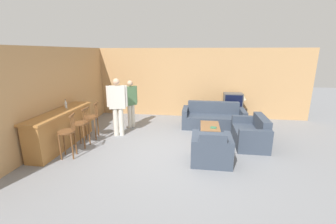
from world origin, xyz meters
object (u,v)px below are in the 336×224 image
person_by_counter (117,104)px  tv (233,100)px  loveseat_right (251,134)px  person_by_window (131,101)px  bottle (66,104)px  bar_chair_mid (82,126)px  bar_chair_far (92,120)px  armchair_near (211,150)px  couch_far (213,119)px  table_lamp (242,97)px  coffee_table (210,128)px  book_on_table (213,128)px  bar_chair_near (68,135)px  tv_unit (232,114)px

person_by_counter → tv: bearing=29.7°
loveseat_right → person_by_counter: (-3.82, 0.14, 0.68)m
tv → person_by_window: person_by_window is taller
bottle → bar_chair_mid: bearing=-29.7°
bar_chair_far → person_by_window: person_by_window is taller
armchair_near → person_by_counter: (-2.69, 1.37, 0.68)m
person_by_window → person_by_counter: person_by_counter is taller
couch_far → table_lamp: table_lamp is taller
coffee_table → person_by_counter: size_ratio=0.54×
couch_far → book_on_table: 1.39m
tv → book_on_table: tv is taller
armchair_near → person_by_counter: bearing=153.1°
loveseat_right → tv: 2.24m
bar_chair_near → person_by_counter: (0.67, 1.57, 0.41)m
loveseat_right → table_lamp: table_lamp is taller
book_on_table → person_by_counter: size_ratio=0.11×
table_lamp → person_by_counter: person_by_counter is taller
bottle → tv_unit: bearing=28.4°
tv → book_on_table: (-0.79, -2.24, -0.32)m
tv_unit → person_by_window: 3.71m
bar_chair_mid → couch_far: (3.54, 2.11, -0.27)m
bar_chair_near → loveseat_right: bearing=17.7°
couch_far → tv: 1.22m
couch_far → bottle: bottle is taller
bar_chair_far → loveseat_right: bar_chair_far is taller
loveseat_right → tv_unit: size_ratio=1.45×
table_lamp → loveseat_right: bearing=-92.4°
person_by_window → armchair_near: bearing=-40.3°
tv → bottle: bottle is taller
tv → tv_unit: bearing=90.0°
bar_chair_far → couch_far: bar_chair_far is taller
couch_far → tv: bearing=49.7°
armchair_near → table_lamp: table_lamp is taller
table_lamp → bottle: bearing=-153.1°
bar_chair_mid → person_by_counter: bearing=53.9°
bar_chair_mid → person_by_counter: size_ratio=0.62×
bar_chair_far → person_by_window: bearing=53.5°
tv_unit → bar_chair_near: bearing=-139.7°
bar_chair_far → armchair_near: (3.37, -1.03, -0.27)m
bar_chair_near → person_by_counter: bearing=66.8°
tv_unit → loveseat_right: bearing=-84.0°
bar_chair_near → person_by_counter: person_by_counter is taller
book_on_table → table_lamp: table_lamp is taller
loveseat_right → person_by_counter: size_ratio=0.82×
bar_chair_far → tv: size_ratio=1.59×
loveseat_right → person_by_window: (-3.66, 0.92, 0.61)m
loveseat_right → tv: tv is taller
person_by_counter → tv_unit: bearing=29.7°
book_on_table → table_lamp: 2.54m
bar_chair_near → bar_chair_far: size_ratio=1.00×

